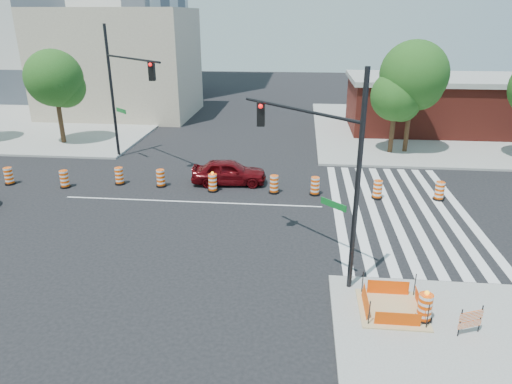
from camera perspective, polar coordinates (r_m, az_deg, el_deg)
ground at (r=24.82m, az=-8.09°, el=-1.22°), size 120.00×120.00×0.00m
sidewalk_ne at (r=43.10m, az=22.27°, el=7.21°), size 22.00×22.00×0.15m
sidewalk_nw at (r=47.64m, az=-24.58°, el=8.09°), size 22.00×22.00×0.15m
crosswalk_east at (r=24.71m, az=17.45°, el=-2.13°), size 6.75×13.50×0.01m
lane_centerline at (r=24.82m, az=-8.09°, el=-1.21°), size 14.00×0.12×0.01m
excavation_pit at (r=16.45m, az=16.63°, el=-13.72°), size 2.20×2.20×0.90m
brick_storefront at (r=42.67m, az=22.69°, el=10.12°), size 16.50×8.50×4.60m
beige_midrise at (r=47.86m, az=-16.67°, el=15.17°), size 14.00×10.00×10.00m
red_coupe at (r=27.00m, az=-3.41°, el=2.53°), size 4.50×2.10×1.49m
signal_pole_se at (r=16.38m, az=8.27°, el=4.67°), size 4.33×4.22×7.81m
signal_pole_nw at (r=31.26m, az=-16.26°, el=13.00°), size 5.00×4.55×8.74m
pit_drum at (r=16.07m, az=20.33°, el=-13.46°), size 0.57×0.57×1.12m
barricade at (r=15.95m, az=25.25°, el=-14.22°), size 0.79×0.34×0.98m
tree_north_b at (r=37.85m, az=-23.79°, el=12.53°), size 4.19×4.19×7.13m
tree_north_c at (r=33.70m, az=17.12°, el=11.07°), size 3.53×3.48×5.91m
tree_north_d at (r=34.08m, az=19.13°, el=13.25°), size 4.65×4.65×7.90m
median_drum_0 at (r=30.67m, az=-28.50°, el=1.70°), size 0.60×0.60×1.02m
median_drum_1 at (r=28.70m, az=-22.82°, el=1.43°), size 0.60×0.60×1.02m
median_drum_2 at (r=28.16m, az=-16.71°, el=1.87°), size 0.60×0.60×1.02m
median_drum_3 at (r=27.19m, az=-11.82°, el=1.64°), size 0.60×0.60×1.02m
median_drum_4 at (r=25.98m, az=-5.43°, el=1.10°), size 0.60×0.60×1.18m
median_drum_5 at (r=25.66m, az=2.28°, el=0.89°), size 0.60×0.60×1.02m
median_drum_6 at (r=25.59m, az=7.39°, el=0.67°), size 0.60×0.60×1.02m
median_drum_7 at (r=25.73m, az=14.95°, el=0.22°), size 0.60×0.60×1.02m
median_drum_8 at (r=26.59m, az=21.95°, el=0.05°), size 0.60×0.60×1.02m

